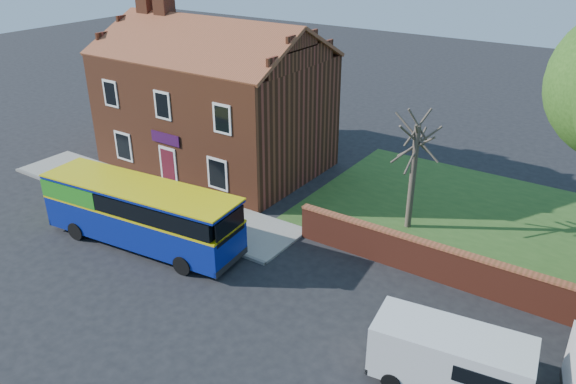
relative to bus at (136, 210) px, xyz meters
The scene contains 8 objects.
ground 4.78m from the bus, 31.51° to the right, with size 120.00×120.00×0.00m, color black.
pavement 4.91m from the bus, 132.98° to the left, with size 18.00×3.50×0.12m, color gray.
kerb 3.91m from the bus, 152.48° to the left, with size 18.00×0.15×0.14m, color slate.
shop_building 9.85m from the bus, 109.24° to the left, with size 12.30×8.13×10.50m.
boundary_wall 17.48m from the bus, 15.45° to the left, with size 22.00×0.38×1.60m.
bus is the anchor object (origin of this frame).
van_near 14.60m from the bus, ahead, with size 4.91×2.48×2.07m.
bare_tree 12.55m from the bus, 40.66° to the left, with size 2.08×2.47×5.54m.
Camera 1 is at (14.03, -12.09, 13.00)m, focal length 35.00 mm.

